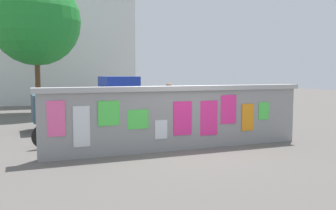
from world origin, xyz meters
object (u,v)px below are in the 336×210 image
Objects in this scene: tree_roadside at (36,21)px; motorcycle at (209,117)px; bicycle_far at (186,111)px; bicycle_near at (64,133)px; auto_rickshaw_truck at (92,103)px; person_walking at (169,101)px.

motorcycle is at bearing -56.25° from tree_roadside.
tree_roadside is (-5.67, 4.80, 4.07)m from bicycle_far.
bicycle_near and bicycle_far have the same top height.
bicycle_near is at bearing -113.22° from auto_rickshaw_truck.
motorcycle is (3.63, -2.05, -0.44)m from auto_rickshaw_truck.
bicycle_near is at bearing -152.27° from person_walking.
bicycle_far is 2.50m from person_walking.
bicycle_near is 0.26× the size of tree_roadside.
auto_rickshaw_truck is at bearing 159.56° from person_walking.
auto_rickshaw_truck is 4.24m from bicycle_far.
person_walking reaches higher than motorcycle.
person_walking is (2.58, -0.96, 0.09)m from auto_rickshaw_truck.
auto_rickshaw_truck is 1.91× the size of motorcycle.
bicycle_far is (4.10, 0.93, -0.54)m from auto_rickshaw_truck.
bicycle_near is 1.04× the size of person_walking.
tree_roadside is at bearing 123.75° from motorcycle.
auto_rickshaw_truck is at bearing 66.78° from bicycle_near.
auto_rickshaw_truck is at bearing -167.27° from bicycle_far.
person_walking is at bearing 27.73° from bicycle_near.
person_walking is (3.87, 2.04, 0.62)m from bicycle_near.
bicycle_far is at bearing 36.06° from bicycle_near.
auto_rickshaw_truck reaches higher than bicycle_far.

